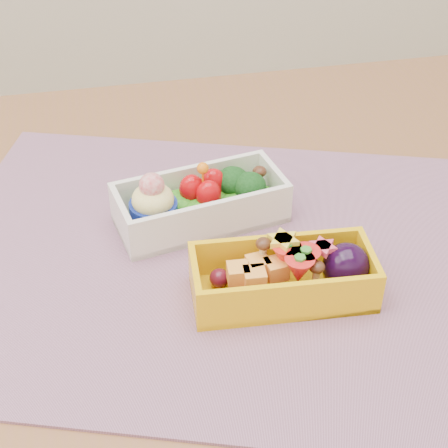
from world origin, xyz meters
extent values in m
cube|color=brown|center=(0.00, 0.00, 0.73)|extent=(1.20, 0.80, 0.04)
cube|color=#A16F90|center=(-0.01, -0.01, 0.75)|extent=(0.67, 0.59, 0.00)
cube|color=white|center=(-0.01, 0.05, 0.78)|extent=(0.19, 0.11, 0.05)
ellipsoid|color=#4FB525|center=(-0.01, 0.05, 0.77)|extent=(0.17, 0.09, 0.02)
cylinder|color=navy|center=(-0.06, 0.04, 0.78)|extent=(0.05, 0.05, 0.03)
sphere|color=red|center=(-0.06, 0.04, 0.81)|extent=(0.03, 0.03, 0.03)
ellipsoid|color=#B3060B|center=(-0.02, 0.06, 0.79)|extent=(0.03, 0.02, 0.03)
ellipsoid|color=#B3060B|center=(0.00, 0.04, 0.79)|extent=(0.03, 0.02, 0.03)
ellipsoid|color=#B3060B|center=(0.01, 0.06, 0.79)|extent=(0.03, 0.02, 0.03)
sphere|color=orange|center=(-0.01, 0.05, 0.82)|extent=(0.01, 0.01, 0.01)
ellipsoid|color=black|center=(0.03, 0.06, 0.79)|extent=(0.04, 0.04, 0.03)
ellipsoid|color=black|center=(0.04, 0.05, 0.79)|extent=(0.04, 0.04, 0.03)
ellipsoid|color=#3F2111|center=(0.06, 0.07, 0.79)|extent=(0.02, 0.02, 0.01)
cube|color=#EBB20C|center=(0.04, -0.08, 0.78)|extent=(0.17, 0.09, 0.04)
ellipsoid|color=#4F0E1E|center=(0.01, -0.08, 0.77)|extent=(0.09, 0.05, 0.02)
cube|color=orange|center=(0.02, -0.07, 0.78)|extent=(0.05, 0.04, 0.02)
cone|color=red|center=(0.05, -0.07, 0.79)|extent=(0.03, 0.03, 0.03)
cone|color=red|center=(0.06, -0.08, 0.79)|extent=(0.03, 0.03, 0.03)
cone|color=red|center=(0.05, -0.09, 0.79)|extent=(0.03, 0.03, 0.03)
cylinder|color=yellow|center=(0.05, -0.06, 0.81)|extent=(0.03, 0.03, 0.01)
cylinder|color=#E53F5B|center=(0.08, -0.07, 0.80)|extent=(0.03, 0.03, 0.01)
ellipsoid|color=#3F2111|center=(0.03, -0.06, 0.79)|extent=(0.01, 0.01, 0.01)
ellipsoid|color=#3F2111|center=(0.07, -0.09, 0.79)|extent=(0.01, 0.01, 0.01)
ellipsoid|color=black|center=(0.10, -0.08, 0.78)|extent=(0.05, 0.04, 0.05)
camera|label=1|loc=(-0.11, -0.54, 1.21)|focal=56.11mm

